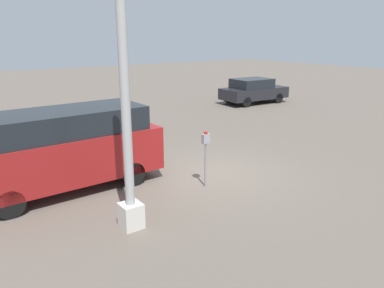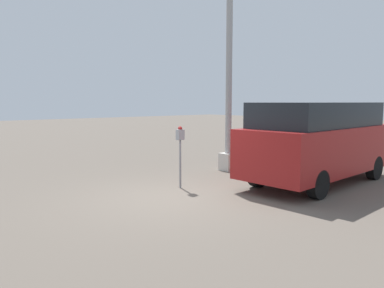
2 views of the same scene
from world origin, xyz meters
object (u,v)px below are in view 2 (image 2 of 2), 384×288
at_px(fire_hydrant, 321,149).
at_px(lamp_post, 229,108).
at_px(parking_meter_near, 180,143).
at_px(parking_meter_far, 303,134).
at_px(parked_van, 319,140).

bearing_deg(fire_hydrant, lamp_post, 167.53).
xyz_separation_m(lamp_post, fire_hydrant, (4.03, -0.89, -1.56)).
distance_m(parking_meter_near, parking_meter_far, 5.43).
bearing_deg(parking_meter_near, parking_meter_far, -1.25).
xyz_separation_m(parked_van, fire_hydrant, (3.60, 1.98, -0.73)).
bearing_deg(lamp_post, parking_meter_near, -162.07).
bearing_deg(parked_van, fire_hydrant, 27.32).
height_order(lamp_post, parked_van, lamp_post).
height_order(parked_van, fire_hydrant, parked_van).
bearing_deg(lamp_post, parked_van, -81.50).
relative_size(parking_meter_near, parked_van, 0.31).
bearing_deg(parking_meter_near, lamp_post, 17.24).
bearing_deg(parking_meter_near, fire_hydrant, -0.92).
relative_size(parking_meter_far, lamp_post, 0.26).
bearing_deg(parking_meter_far, parked_van, -140.64).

